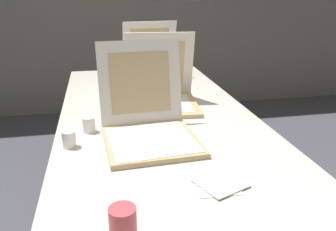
{
  "coord_description": "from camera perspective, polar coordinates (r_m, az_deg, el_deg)",
  "views": [
    {
      "loc": [
        -0.28,
        -1.06,
        1.39
      ],
      "look_at": [
        0.02,
        0.45,
        0.82
      ],
      "focal_mm": 37.35,
      "sensor_mm": 36.0,
      "label": 1
    }
  ],
  "objects": [
    {
      "name": "pizza_box_front",
      "position": [
        1.52,
        -3.14,
        -1.88
      ],
      "size": [
        0.41,
        0.49,
        0.4
      ],
      "rotation": [
        0.0,
        0.0,
        0.06
      ],
      "color": "tan",
      "rests_on": "table"
    },
    {
      "name": "pizza_box_middle",
      "position": [
        1.95,
        -1.08,
        3.22
      ],
      "size": [
        0.42,
        0.42,
        0.4
      ],
      "rotation": [
        0.0,
        0.0,
        -0.09
      ],
      "color": "tan",
      "rests_on": "table"
    },
    {
      "name": "cup_white_near_center",
      "position": [
        1.64,
        -12.8,
        -1.46
      ],
      "size": [
        0.06,
        0.06,
        0.07
      ],
      "primitive_type": "cylinder",
      "color": "white",
      "rests_on": "table"
    },
    {
      "name": "cup_white_far",
      "position": [
        2.15,
        -8.1,
        4.04
      ],
      "size": [
        0.06,
        0.06,
        0.07
      ],
      "primitive_type": "cylinder",
      "color": "white",
      "rests_on": "table"
    },
    {
      "name": "napkin_pile",
      "position": [
        1.21,
        8.18,
        -10.92
      ],
      "size": [
        0.19,
        0.19,
        0.01
      ],
      "color": "white",
      "rests_on": "table"
    },
    {
      "name": "table",
      "position": [
        1.83,
        -1.65,
        -1.32
      ],
      "size": [
        1.0,
        2.24,
        0.76
      ],
      "color": "silver",
      "rests_on": "ground"
    },
    {
      "name": "cup_printed_front",
      "position": [
        0.95,
        -7.36,
        -17.4
      ],
      "size": [
        0.07,
        0.07,
        0.1
      ],
      "primitive_type": "cylinder",
      "color": "#D14C56",
      "rests_on": "table"
    },
    {
      "name": "pizza_box_back",
      "position": [
        2.5,
        -2.4,
        7.06
      ],
      "size": [
        0.41,
        0.41,
        0.4
      ],
      "rotation": [
        0.0,
        0.0,
        0.06
      ],
      "color": "tan",
      "rests_on": "table"
    },
    {
      "name": "cup_white_near_left",
      "position": [
        1.51,
        -15.86,
        -3.73
      ],
      "size": [
        0.06,
        0.06,
        0.07
      ],
      "primitive_type": "cylinder",
      "color": "white",
      "rests_on": "table"
    }
  ]
}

